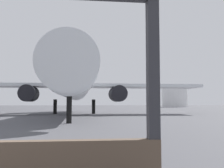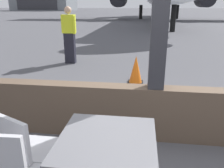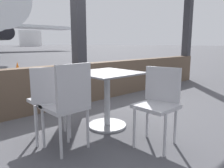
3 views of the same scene
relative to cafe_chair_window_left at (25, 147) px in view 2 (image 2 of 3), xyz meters
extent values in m
plane|color=#4C4C51|center=(1.22, 41.19, -0.53)|extent=(220.00, 220.00, 0.00)
cube|color=brown|center=(1.22, 1.19, -0.16)|extent=(8.06, 0.24, 0.75)
cube|color=#2D2D33|center=(1.22, 1.19, 1.08)|extent=(0.20, 0.20, 3.22)
cube|color=slate|center=(0.78, -0.09, 0.21)|extent=(0.79, 0.79, 0.02)
cube|color=#B2B2B7|center=(0.03, 0.07, -0.06)|extent=(0.40, 0.40, 0.04)
cube|color=#B2B2B7|center=(-0.04, -0.09, 0.15)|extent=(0.38, 0.20, 0.38)
cylinder|color=#B2B2B7|center=(-0.05, 0.30, -0.30)|extent=(0.03, 0.03, 0.47)
cylinder|color=#B2B2B7|center=(0.26, 0.16, -0.30)|extent=(0.03, 0.03, 0.47)
cylinder|color=black|center=(3.10, 15.00, 0.37)|extent=(0.36, 0.36, 1.81)
cylinder|color=black|center=(0.70, 30.78, 0.37)|extent=(0.44, 0.44, 1.81)
cylinder|color=black|center=(5.50, 30.78, 0.37)|extent=(0.44, 0.44, 1.81)
cube|color=black|center=(-1.23, 5.27, -0.06)|extent=(0.32, 0.20, 0.95)
cube|color=yellow|center=(-1.23, 5.27, 0.69)|extent=(0.40, 0.22, 0.55)
sphere|color=tan|center=(-1.23, 5.27, 1.10)|extent=(0.22, 0.22, 0.22)
cylinder|color=yellow|center=(-1.44, 5.40, 0.67)|extent=(0.09, 0.09, 0.52)
cylinder|color=yellow|center=(-1.03, 5.14, 0.67)|extent=(0.09, 0.09, 0.52)
cone|color=orange|center=(0.91, 3.50, -0.20)|extent=(0.32, 0.32, 0.67)
cube|color=black|center=(0.91, 3.50, -0.52)|extent=(0.36, 0.36, 0.03)
cube|color=slate|center=(-32.74, 77.56, 3.00)|extent=(19.35, 12.86, 7.07)
cube|color=#2D2D33|center=(-32.74, 71.08, 1.94)|extent=(13.54, 0.10, 4.24)
camera|label=1|loc=(3.88, -3.44, 0.84)|focal=43.12mm
camera|label=2|loc=(1.02, -1.65, 1.23)|focal=36.28mm
camera|label=3|loc=(-1.13, -2.23, 0.59)|focal=35.17mm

